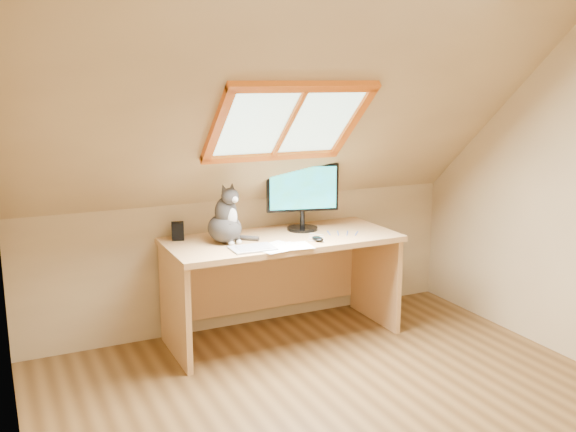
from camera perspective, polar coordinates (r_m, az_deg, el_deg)
ground at (r=3.77m, az=7.19°, el=-18.21°), size 3.50×3.50×0.00m
room_shell at (r=3.21m, az=8.75°, el=3.64°), size 3.52×3.52×2.41m
desk at (r=4.78m, az=-0.89°, el=-4.38°), size 1.69×0.74×0.77m
monitor at (r=4.81m, az=1.31°, el=2.12°), size 0.54×0.23×0.51m
cat at (r=4.49m, az=-5.58°, el=-0.45°), size 0.31×0.34×0.43m
desk_speaker at (r=4.63m, az=-9.78°, el=-1.33°), size 0.11×0.11×0.12m
graphics_tablet at (r=4.33m, az=-3.17°, el=-2.88°), size 0.30×0.22×0.01m
mouse at (r=4.54m, az=2.65°, el=-2.04°), size 0.08×0.12×0.04m
papers at (r=4.38m, az=-0.57°, el=-2.76°), size 0.35×0.30×0.01m
cables at (r=4.71m, az=4.00°, el=-1.69°), size 0.51×0.26×0.01m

